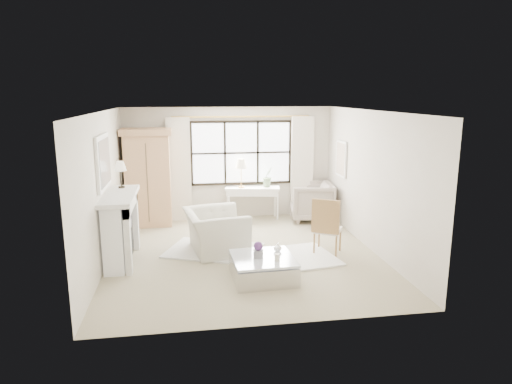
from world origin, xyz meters
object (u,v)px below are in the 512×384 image
club_armchair (216,232)px  coffee_table (263,268)px  armoire (148,177)px  console_table (252,203)px

club_armchair → coffee_table: club_armchair is taller
armoire → club_armchair: armoire is taller
armoire → club_armchair: 2.62m
armoire → console_table: bearing=2.7°
club_armchair → coffee_table: (0.68, -1.45, -0.22)m
armoire → console_table: armoire is taller
console_table → coffee_table: bearing=-85.7°
club_armchair → armoire: bearing=24.5°
armoire → coffee_table: 4.22m
armoire → coffee_table: size_ratio=2.15×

